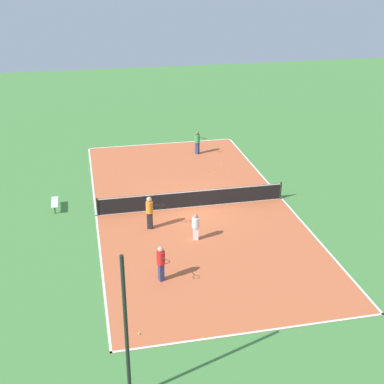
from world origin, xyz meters
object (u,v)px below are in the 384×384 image
(player_far_green, at_px, (197,141))
(player_coach_red, at_px, (161,261))
(tennis_ball_right_alley, at_px, (197,144))
(player_far_white, at_px, (196,225))
(tennis_ball_left_sideline, at_px, (139,334))
(tennis_ball_far_baseline, at_px, (222,165))
(tennis_net, at_px, (192,198))
(bench, at_px, (55,203))
(fence_post_back_right, at_px, (126,331))
(tennis_ball_near_net, at_px, (215,173))
(player_center_orange, at_px, (150,210))

(player_far_green, distance_m, player_coach_red, 15.87)
(player_coach_red, bearing_deg, tennis_ball_right_alley, 149.03)
(player_far_white, height_order, tennis_ball_right_alley, player_far_white)
(tennis_ball_left_sideline, xyz_separation_m, tennis_ball_far_baseline, (-7.36, -15.90, 0.00))
(tennis_net, bearing_deg, tennis_ball_far_baseline, -119.31)
(bench, xyz_separation_m, tennis_ball_far_baseline, (-10.57, -4.45, -0.33))
(tennis_net, relative_size, fence_post_back_right, 2.00)
(tennis_net, xyz_separation_m, tennis_ball_left_sideline, (4.14, 10.17, -0.47))
(tennis_net, height_order, tennis_ball_left_sideline, tennis_net)
(player_far_white, distance_m, tennis_ball_near_net, 8.69)
(fence_post_back_right, bearing_deg, player_center_orange, -101.12)
(tennis_net, relative_size, player_center_orange, 5.93)
(tennis_net, relative_size, player_far_green, 6.43)
(player_far_green, xyz_separation_m, tennis_ball_right_alley, (-0.38, -1.80, -0.88))
(tennis_net, xyz_separation_m, tennis_ball_right_alley, (-2.52, -10.07, -0.47))
(tennis_net, distance_m, fence_post_back_right, 14.12)
(tennis_net, distance_m, tennis_ball_near_net, 5.09)
(player_far_white, xyz_separation_m, player_coach_red, (2.19, 3.16, 0.16))
(bench, bearing_deg, player_center_orange, 55.10)
(tennis_net, xyz_separation_m, player_far_green, (-2.14, -8.26, 0.41))
(player_coach_red, relative_size, fence_post_back_right, 0.32)
(tennis_ball_far_baseline, bearing_deg, player_far_white, 67.91)
(player_far_white, bearing_deg, player_center_orange, 149.07)
(bench, distance_m, tennis_ball_left_sideline, 11.89)
(player_far_white, bearing_deg, bench, 151.95)
(tennis_ball_right_alley, bearing_deg, bench, 41.68)
(player_center_orange, xyz_separation_m, fence_post_back_right, (2.18, 11.09, 1.56))
(player_coach_red, bearing_deg, bench, -164.11)
(tennis_net, bearing_deg, tennis_ball_left_sideline, 67.84)
(player_center_orange, bearing_deg, fence_post_back_right, -81.09)
(player_far_white, bearing_deg, tennis_ball_far_baseline, 76.04)
(tennis_net, height_order, bench, tennis_net)
(tennis_net, distance_m, player_far_white, 3.72)
(player_coach_red, bearing_deg, fence_post_back_right, -31.07)
(tennis_net, distance_m, bench, 7.46)
(player_far_white, height_order, player_center_orange, player_center_orange)
(tennis_ball_near_net, bearing_deg, fence_post_back_right, 67.75)
(player_center_orange, distance_m, tennis_ball_near_net, 8.26)
(player_center_orange, bearing_deg, player_far_white, -19.04)
(tennis_ball_right_alley, xyz_separation_m, tennis_ball_far_baseline, (-0.69, 4.34, 0.00))
(tennis_ball_far_baseline, bearing_deg, player_center_orange, 53.21)
(tennis_ball_right_alley, relative_size, tennis_ball_far_baseline, 1.00)
(bench, xyz_separation_m, player_center_orange, (-4.76, 3.32, 0.65))
(player_far_white, relative_size, fence_post_back_right, 0.27)
(player_far_green, xyz_separation_m, tennis_ball_far_baseline, (-1.07, 2.54, -0.88))
(tennis_net, distance_m, tennis_ball_left_sideline, 10.99)
(tennis_net, xyz_separation_m, player_center_orange, (2.59, 2.04, 0.50))
(player_center_orange, bearing_deg, tennis_net, 58.24)
(player_far_green, distance_m, fence_post_back_right, 22.54)
(bench, distance_m, fence_post_back_right, 14.80)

